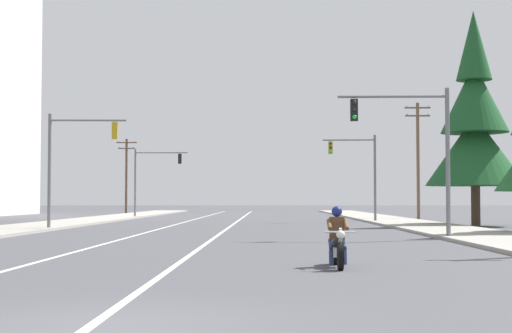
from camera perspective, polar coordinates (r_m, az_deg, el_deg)
The scene contains 13 objects.
ground_plane at distance 10.11m, azimuth -11.10°, elevation -11.66°, with size 400.00×400.00×0.00m, color #47474C.
lane_stripe_center at distance 54.83m, azimuth -1.48°, elevation -4.18°, with size 0.16×100.00×0.01m, color beige.
lane_stripe_left at distance 55.11m, azimuth -5.33°, elevation -4.17°, with size 0.16×100.00×0.01m, color beige.
sidewalk_kerb_right at distance 50.63m, azimuth 11.41°, elevation -4.20°, with size 4.40×110.00×0.14m, color #9E998E.
sidewalk_kerb_left at distance 51.54m, azimuth -14.13°, elevation -4.14°, with size 4.40×110.00×0.14m, color #9E998E.
motorcycle_with_rider at distance 18.37m, azimuth 6.14°, elevation -5.70°, with size 0.70×2.19×1.46m.
traffic_signal_near_right at distance 31.78m, azimuth 11.92°, elevation 2.00°, with size 4.58×0.37×6.20m.
traffic_signal_near_left at distance 41.61m, azimuth -13.69°, elevation 0.93°, with size 4.16×0.45×6.20m.
traffic_signal_mid_right at distance 54.22m, azimuth 7.83°, elevation 0.07°, with size 3.78×0.37×6.20m.
traffic_signal_mid_left at distance 69.08m, azimuth -7.93°, elevation -0.42°, with size 4.83×0.37×6.20m.
utility_pole_right_far at distance 62.64m, azimuth 12.07°, elevation 0.73°, with size 2.09×0.26×9.45m.
utility_pole_left_far at distance 85.64m, azimuth -9.71°, elevation -0.51°, with size 2.27×0.26×8.37m.
conifer_tree_right_verge_far at distance 48.49m, azimuth 16.10°, elevation 2.89°, with size 6.04×6.04×13.29m.
Camera 1 is at (2.06, -9.76, 1.62)m, focal length 53.29 mm.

